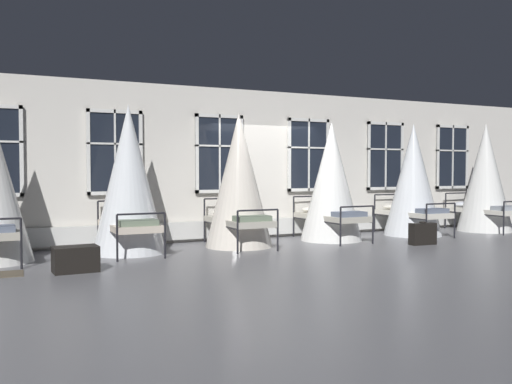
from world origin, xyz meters
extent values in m
plane|color=slate|center=(0.00, 0.00, 0.00)|extent=(30.55, 30.55, 0.00)
cube|color=silver|center=(0.00, 1.09, 1.63)|extent=(16.27, 0.10, 3.26)
cube|color=silver|center=(-4.99, 0.98, 1.85)|extent=(0.07, 0.06, 1.67)
cube|color=black|center=(-3.30, 0.98, 1.85)|extent=(1.09, 0.02, 1.67)
cube|color=silver|center=(-3.30, 0.98, 1.05)|extent=(1.09, 0.06, 0.07)
cube|color=silver|center=(-3.30, 0.98, 2.65)|extent=(1.09, 0.06, 0.07)
cube|color=silver|center=(-3.81, 0.98, 1.85)|extent=(0.07, 0.06, 1.67)
cube|color=silver|center=(-2.79, 0.98, 1.85)|extent=(0.07, 0.06, 1.67)
cube|color=silver|center=(-3.30, 0.98, 1.85)|extent=(0.04, 0.06, 1.67)
cube|color=silver|center=(-3.30, 0.98, 2.02)|extent=(1.09, 0.06, 0.04)
cube|color=black|center=(-1.10, 0.98, 1.85)|extent=(1.09, 0.02, 1.67)
cube|color=silver|center=(-1.10, 0.98, 1.05)|extent=(1.09, 0.06, 0.07)
cube|color=silver|center=(-1.10, 0.98, 2.65)|extent=(1.09, 0.06, 0.07)
cube|color=silver|center=(-1.61, 0.98, 1.85)|extent=(0.07, 0.06, 1.67)
cube|color=silver|center=(-0.59, 0.98, 1.85)|extent=(0.07, 0.06, 1.67)
cube|color=silver|center=(-1.10, 0.98, 1.85)|extent=(0.04, 0.06, 1.67)
cube|color=silver|center=(-1.10, 0.98, 2.02)|extent=(1.09, 0.06, 0.04)
cube|color=black|center=(1.10, 0.98, 1.85)|extent=(1.09, 0.02, 1.67)
cube|color=silver|center=(1.10, 0.98, 1.05)|extent=(1.09, 0.06, 0.07)
cube|color=silver|center=(1.10, 0.98, 2.65)|extent=(1.09, 0.06, 0.07)
cube|color=silver|center=(0.59, 0.98, 1.85)|extent=(0.07, 0.06, 1.67)
cube|color=silver|center=(1.61, 0.98, 1.85)|extent=(0.07, 0.06, 1.67)
cube|color=silver|center=(1.10, 0.98, 1.85)|extent=(0.04, 0.06, 1.67)
cube|color=silver|center=(1.10, 0.98, 2.02)|extent=(1.09, 0.06, 0.04)
cube|color=black|center=(3.30, 0.98, 1.85)|extent=(1.09, 0.02, 1.67)
cube|color=silver|center=(3.30, 0.98, 1.05)|extent=(1.09, 0.06, 0.07)
cube|color=silver|center=(3.30, 0.98, 2.65)|extent=(1.09, 0.06, 0.07)
cube|color=silver|center=(2.79, 0.98, 1.85)|extent=(0.07, 0.06, 1.67)
cube|color=silver|center=(3.81, 0.98, 1.85)|extent=(0.07, 0.06, 1.67)
cube|color=silver|center=(3.30, 0.98, 1.85)|extent=(0.04, 0.06, 1.67)
cube|color=silver|center=(3.30, 0.98, 2.02)|extent=(1.09, 0.06, 0.04)
cube|color=black|center=(5.50, 0.98, 1.85)|extent=(1.09, 0.02, 1.67)
cube|color=silver|center=(5.50, 0.98, 1.05)|extent=(1.09, 0.06, 0.07)
cube|color=silver|center=(5.50, 0.98, 2.65)|extent=(1.09, 0.06, 0.07)
cube|color=silver|center=(4.99, 0.98, 1.85)|extent=(0.07, 0.06, 1.67)
cube|color=silver|center=(6.01, 0.98, 1.85)|extent=(0.07, 0.06, 1.67)
cube|color=silver|center=(5.50, 0.98, 1.85)|extent=(0.04, 0.06, 1.67)
cube|color=silver|center=(5.50, 0.98, 2.02)|extent=(1.09, 0.06, 0.04)
cube|color=silver|center=(0.00, 0.96, 0.25)|extent=(11.61, 0.10, 0.36)
cylinder|color=black|center=(-5.13, 0.83, 0.45)|extent=(0.04, 0.04, 0.91)
cylinder|color=black|center=(-5.11, -0.97, 0.39)|extent=(0.04, 0.04, 0.78)
cylinder|color=black|center=(-5.12, -0.07, 0.44)|extent=(0.05, 1.79, 0.03)
cylinder|color=black|center=(-3.65, 0.89, 0.45)|extent=(0.04, 0.04, 0.91)
cylinder|color=black|center=(-2.85, 0.89, 0.45)|extent=(0.04, 0.04, 0.91)
cylinder|color=black|center=(-3.66, -0.90, 0.39)|extent=(0.04, 0.04, 0.78)
cylinder|color=black|center=(-2.85, -0.90, 0.39)|extent=(0.04, 0.04, 0.78)
cylinder|color=black|center=(-3.65, 0.00, 0.44)|extent=(0.03, 1.79, 0.03)
cylinder|color=black|center=(-2.85, 0.00, 0.44)|extent=(0.03, 1.79, 0.03)
cylinder|color=black|center=(-3.25, 0.89, 0.91)|extent=(0.81, 0.03, 0.03)
cylinder|color=black|center=(-3.25, -0.90, 0.78)|extent=(0.81, 0.03, 0.03)
cube|color=beige|center=(-3.25, 0.00, 0.50)|extent=(0.83, 1.82, 0.12)
ellipsoid|color=#B7B2A3|center=(-3.25, 0.65, 0.63)|extent=(0.62, 0.40, 0.14)
cube|color=slate|center=(-3.25, -0.64, 0.61)|extent=(0.66, 0.36, 0.10)
cone|color=white|center=(-3.25, 0.00, 1.35)|extent=(1.33, 1.33, 2.69)
cylinder|color=black|center=(-1.50, 0.83, 0.45)|extent=(0.04, 0.04, 0.91)
cylinder|color=black|center=(-0.69, 0.82, 0.45)|extent=(0.04, 0.04, 0.91)
cylinder|color=black|center=(-1.53, -0.96, 0.39)|extent=(0.04, 0.04, 0.78)
cylinder|color=black|center=(-0.72, -0.97, 0.39)|extent=(0.04, 0.04, 0.78)
cylinder|color=black|center=(-1.51, -0.06, 0.44)|extent=(0.06, 1.79, 0.03)
cylinder|color=black|center=(-0.71, -0.08, 0.44)|extent=(0.06, 1.79, 0.03)
cylinder|color=black|center=(-1.09, 0.83, 0.91)|extent=(0.81, 0.05, 0.03)
cylinder|color=black|center=(-1.12, -0.97, 0.78)|extent=(0.81, 0.05, 0.03)
cube|color=#B7B2A3|center=(-1.11, -0.07, 0.50)|extent=(0.86, 1.83, 0.12)
ellipsoid|color=silver|center=(-1.10, 0.59, 0.63)|extent=(0.63, 0.41, 0.14)
cube|color=slate|center=(-1.12, -0.71, 0.61)|extent=(0.67, 0.37, 0.10)
cone|color=silver|center=(-1.11, -0.07, 1.32)|extent=(1.33, 1.33, 2.64)
cylinder|color=black|center=(0.66, 0.88, 0.45)|extent=(0.04, 0.04, 0.91)
cylinder|color=black|center=(1.46, 0.90, 0.45)|extent=(0.04, 0.04, 0.91)
cylinder|color=black|center=(0.71, -0.91, 0.39)|extent=(0.04, 0.04, 0.78)
cylinder|color=black|center=(1.52, -0.89, 0.39)|extent=(0.04, 0.04, 0.78)
cylinder|color=black|center=(0.69, -0.02, 0.44)|extent=(0.08, 1.79, 0.03)
cylinder|color=black|center=(1.49, 0.01, 0.44)|extent=(0.08, 1.79, 0.03)
cylinder|color=black|center=(1.06, 0.89, 0.91)|extent=(0.81, 0.06, 0.03)
cylinder|color=black|center=(1.11, -0.90, 0.78)|extent=(0.81, 0.06, 0.03)
cube|color=#B7B2A3|center=(1.09, 0.00, 0.50)|extent=(0.88, 1.84, 0.12)
ellipsoid|color=silver|center=(1.07, 0.65, 0.63)|extent=(0.63, 0.42, 0.14)
cube|color=slate|center=(1.11, -0.64, 0.61)|extent=(0.67, 0.38, 0.10)
cone|color=white|center=(1.09, 0.00, 1.27)|extent=(1.33, 1.33, 2.54)
cylinder|color=black|center=(2.92, 0.89, 0.45)|extent=(0.04, 0.04, 0.91)
cylinder|color=black|center=(3.73, 0.88, 0.45)|extent=(0.04, 0.04, 0.91)
cylinder|color=black|center=(2.92, -0.91, 0.39)|extent=(0.04, 0.04, 0.78)
cylinder|color=black|center=(3.72, -0.91, 0.39)|extent=(0.04, 0.04, 0.78)
cylinder|color=black|center=(2.92, -0.01, 0.44)|extent=(0.04, 1.79, 0.03)
cylinder|color=black|center=(3.72, -0.01, 0.44)|extent=(0.04, 1.79, 0.03)
cylinder|color=black|center=(3.32, 0.89, 0.91)|extent=(0.81, 0.03, 0.03)
cylinder|color=black|center=(3.32, -0.91, 0.78)|extent=(0.81, 0.03, 0.03)
cube|color=silver|center=(3.32, -0.01, 0.50)|extent=(0.83, 1.82, 0.12)
ellipsoid|color=silver|center=(3.32, 0.65, 0.63)|extent=(0.62, 0.40, 0.14)
cube|color=slate|center=(3.32, -0.65, 0.61)|extent=(0.67, 0.36, 0.10)
cone|color=white|center=(3.32, -0.01, 1.29)|extent=(1.33, 1.33, 2.58)
cylinder|color=black|center=(5.13, 0.81, 0.45)|extent=(0.04, 0.04, 0.91)
cylinder|color=black|center=(5.94, 0.83, 0.45)|extent=(0.04, 0.04, 0.91)
cylinder|color=black|center=(5.16, -0.98, 0.39)|extent=(0.04, 0.04, 0.78)
cylinder|color=black|center=(5.15, -0.08, 0.44)|extent=(0.06, 1.79, 0.03)
cylinder|color=black|center=(5.95, -0.07, 0.44)|extent=(0.06, 1.79, 0.03)
cylinder|color=black|center=(5.54, 0.82, 0.91)|extent=(0.81, 0.04, 0.03)
cube|color=silver|center=(5.55, -0.08, 0.50)|extent=(0.85, 1.83, 0.12)
ellipsoid|color=silver|center=(5.54, 0.58, 0.63)|extent=(0.63, 0.41, 0.14)
cube|color=#8C939E|center=(5.56, -0.71, 0.61)|extent=(0.67, 0.37, 0.10)
cone|color=white|center=(5.55, -0.08, 1.33)|extent=(1.33, 1.33, 2.66)
cube|color=black|center=(2.34, -1.43, 0.22)|extent=(0.57, 0.23, 0.44)
cube|color=tan|center=(2.35, -1.32, 0.22)|extent=(0.50, 0.04, 0.03)
torus|color=black|center=(2.34, -1.43, 0.46)|extent=(0.15, 0.15, 0.02)
cube|color=black|center=(-4.40, -1.57, 0.19)|extent=(0.66, 0.43, 0.38)
camera|label=1|loc=(-5.53, -10.12, 1.50)|focal=39.27mm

